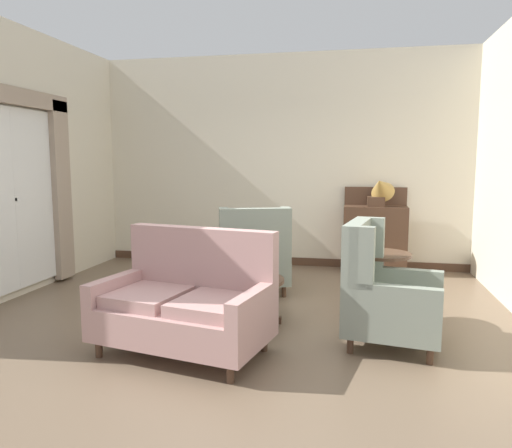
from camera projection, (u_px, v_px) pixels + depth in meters
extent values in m
plane|color=brown|center=(234.00, 328.00, 4.74)|extent=(8.52, 8.52, 0.00)
cube|color=beige|center=(281.00, 161.00, 7.49)|extent=(5.85, 0.08, 3.22)
cube|color=beige|center=(27.00, 161.00, 5.99)|extent=(0.08, 4.26, 3.22)
cube|color=#4C3323|center=(280.00, 261.00, 7.64)|extent=(5.69, 0.03, 0.12)
cube|color=silver|center=(14.00, 200.00, 5.68)|extent=(0.03, 1.34, 2.05)
cube|color=white|center=(15.00, 200.00, 5.67)|extent=(0.02, 1.42, 2.13)
cube|color=white|center=(15.00, 200.00, 5.67)|extent=(0.02, 0.04, 2.05)
cube|color=white|center=(15.00, 200.00, 5.67)|extent=(0.02, 1.34, 0.04)
cube|color=tan|center=(61.00, 191.00, 6.49)|extent=(0.10, 0.32, 2.35)
cube|color=tan|center=(12.00, 95.00, 5.51)|extent=(0.10, 2.02, 0.20)
cylinder|color=#4C3323|center=(246.00, 280.00, 4.86)|extent=(0.77, 0.77, 0.04)
cylinder|color=#4C3323|center=(246.00, 300.00, 4.89)|extent=(0.10, 0.10, 0.37)
cube|color=#4C3323|center=(268.00, 319.00, 4.88)|extent=(0.28, 0.07, 0.07)
cube|color=#4C3323|center=(238.00, 312.00, 5.11)|extent=(0.21, 0.26, 0.07)
cube|color=#4C3323|center=(229.00, 323.00, 4.76)|extent=(0.21, 0.26, 0.07)
cylinder|color=#384C93|center=(247.00, 278.00, 4.81)|extent=(0.08, 0.08, 0.02)
ellipsoid|color=#384C93|center=(247.00, 264.00, 4.79)|extent=(0.14, 0.14, 0.25)
cylinder|color=#384C93|center=(247.00, 247.00, 4.77)|extent=(0.06, 0.06, 0.09)
torus|color=#384C93|center=(247.00, 243.00, 4.76)|extent=(0.11, 0.11, 0.02)
cube|color=tan|center=(182.00, 322.00, 4.06)|extent=(1.55, 1.08, 0.28)
cube|color=tan|center=(202.00, 262.00, 4.32)|extent=(1.41, 0.42, 0.61)
cube|color=tan|center=(148.00, 297.00, 4.12)|extent=(0.68, 0.72, 0.10)
cube|color=tan|center=(213.00, 305.00, 3.88)|extent=(0.68, 0.72, 0.10)
cube|color=tan|center=(115.00, 288.00, 4.24)|extent=(0.25, 0.73, 0.20)
cube|color=tan|center=(251.00, 305.00, 3.73)|extent=(0.25, 0.73, 0.20)
cylinder|color=#4C3323|center=(99.00, 349.00, 4.03)|extent=(0.06, 0.06, 0.14)
cylinder|color=#4C3323|center=(230.00, 374.00, 3.55)|extent=(0.06, 0.06, 0.14)
cylinder|color=#4C3323|center=(146.00, 324.00, 4.63)|extent=(0.06, 0.06, 0.14)
cylinder|color=#4C3323|center=(264.00, 343.00, 4.15)|extent=(0.06, 0.06, 0.14)
cube|color=gray|center=(393.00, 315.00, 4.25)|extent=(0.91, 0.89, 0.27)
cube|color=gray|center=(357.00, 259.00, 4.31)|extent=(0.27, 0.78, 0.68)
cube|color=gray|center=(362.00, 258.00, 3.95)|extent=(0.21, 0.13, 0.51)
cube|color=gray|center=(373.00, 245.00, 4.57)|extent=(0.21, 0.13, 0.51)
cube|color=gray|center=(397.00, 299.00, 3.89)|extent=(0.70, 0.21, 0.21)
cube|color=gray|center=(404.00, 280.00, 4.51)|extent=(0.70, 0.21, 0.21)
cylinder|color=#4C3323|center=(430.00, 356.00, 3.88)|extent=(0.06, 0.06, 0.14)
cylinder|color=#4C3323|center=(432.00, 331.00, 4.45)|extent=(0.06, 0.06, 0.14)
cylinder|color=#4C3323|center=(350.00, 345.00, 4.11)|extent=(0.06, 0.06, 0.14)
cylinder|color=#4C3323|center=(362.00, 323.00, 4.67)|extent=(0.06, 0.06, 0.14)
cube|color=gray|center=(252.00, 268.00, 6.08)|extent=(1.06, 1.08, 0.28)
cube|color=gray|center=(256.00, 236.00, 5.67)|extent=(0.84, 0.40, 0.65)
cube|color=gray|center=(286.00, 228.00, 5.79)|extent=(0.16, 0.22, 0.50)
cube|color=gray|center=(224.00, 229.00, 5.71)|extent=(0.16, 0.22, 0.50)
cube|color=gray|center=(281.00, 248.00, 6.14)|extent=(0.33, 0.75, 0.22)
cube|color=gray|center=(223.00, 249.00, 6.06)|extent=(0.33, 0.75, 0.22)
cylinder|color=#4C3323|center=(275.00, 277.00, 6.49)|extent=(0.06, 0.06, 0.14)
cylinder|color=#4C3323|center=(224.00, 279.00, 6.41)|extent=(0.06, 0.06, 0.14)
cylinder|color=#4C3323|center=(284.00, 291.00, 5.81)|extent=(0.06, 0.06, 0.14)
cylinder|color=#4C3323|center=(227.00, 293.00, 5.73)|extent=(0.06, 0.06, 0.14)
cylinder|color=#4C3323|center=(381.00, 254.00, 4.78)|extent=(0.58, 0.58, 0.03)
cylinder|color=#4C3323|center=(380.00, 290.00, 4.82)|extent=(0.07, 0.07, 0.69)
cylinder|color=#4C3323|center=(379.00, 321.00, 4.87)|extent=(0.38, 0.38, 0.04)
cube|color=#4C3323|center=(375.00, 236.00, 7.06)|extent=(0.90, 0.40, 0.87)
cube|color=#4C3323|center=(375.00, 196.00, 7.16)|extent=(0.90, 0.04, 0.27)
cube|color=#4C3323|center=(346.00, 270.00, 7.05)|extent=(0.06, 0.06, 0.10)
cube|color=#4C3323|center=(403.00, 272.00, 6.89)|extent=(0.06, 0.06, 0.10)
cube|color=#4C3323|center=(346.00, 265.00, 7.34)|extent=(0.06, 0.06, 0.10)
cube|color=#4C3323|center=(401.00, 268.00, 7.19)|extent=(0.06, 0.06, 0.10)
cube|color=#4C3323|center=(376.00, 202.00, 6.97)|extent=(0.24, 0.24, 0.14)
cone|color=#B28942|center=(381.00, 186.00, 6.85)|extent=(0.45, 0.52, 0.45)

